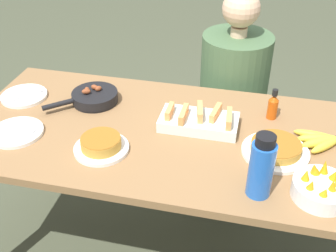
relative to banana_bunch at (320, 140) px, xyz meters
The scene contains 13 objects.
ground_plane 1.01m from the banana_bunch, behind, with size 14.00×14.00×0.00m, color #474C38.
dining_table 0.64m from the banana_bunch, behind, with size 1.79×0.85×0.77m.
banana_bunch is the anchor object (origin of this frame).
melon_tray 0.51m from the banana_bunch, behind, with size 0.34×0.17×0.10m.
skillet 1.03m from the banana_bunch, behind, with size 0.30×0.29×0.08m.
frittata_plate_center 0.21m from the banana_bunch, 149.10° to the right, with size 0.27×0.27×0.05m.
frittata_plate_side 0.89m from the banana_bunch, 164.26° to the right, with size 0.22×0.22×0.06m.
empty_plate_near_front 1.27m from the banana_bunch, behind, with size 0.23×0.23×0.02m.
empty_plate_far_left 1.38m from the banana_bunch, behind, with size 0.22×0.22×0.02m.
fruit_bowl_mango 0.32m from the banana_bunch, 93.14° to the right, with size 0.20×0.20×0.12m.
water_bottle 0.43m from the banana_bunch, 123.57° to the right, with size 0.09×0.09×0.25m.
hot_sauce_bottle 0.26m from the banana_bunch, 141.61° to the left, with size 0.05×0.05×0.14m.
person_figure 0.80m from the banana_bunch, 123.24° to the left, with size 0.42×0.42×1.20m.
Camera 1 is at (0.34, -1.44, 1.81)m, focal length 45.00 mm.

